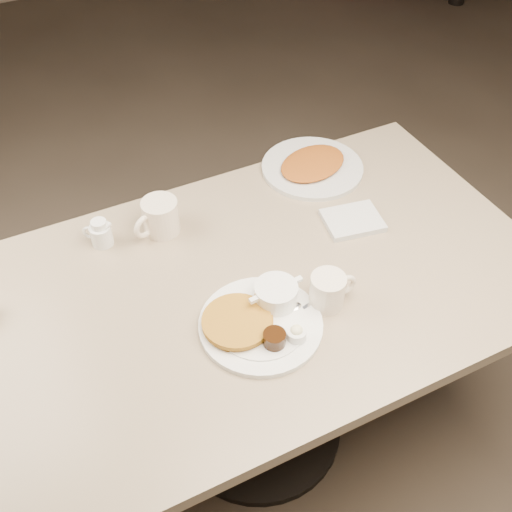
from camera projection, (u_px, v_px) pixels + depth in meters
name	position (u px, v px, depth m)	size (l,w,h in m)	color
room	(261.00, 40.00, 1.11)	(7.04, 8.04, 2.84)	#4C3F33
diner_table	(259.00, 321.00, 1.70)	(1.50, 0.90, 0.75)	tan
main_plate	(261.00, 317.00, 1.46)	(0.37, 0.32, 0.07)	white
coffee_mug_near	(329.00, 290.00, 1.49)	(0.13, 0.09, 0.09)	white
napkin	(352.00, 221.00, 1.72)	(0.18, 0.15, 0.02)	silver
coffee_mug_far	(160.00, 217.00, 1.67)	(0.15, 0.13, 0.10)	white
creamer_right	(101.00, 233.00, 1.65)	(0.08, 0.07, 0.08)	white
hash_plate	(312.00, 166.00, 1.90)	(0.40, 0.40, 0.04)	silver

